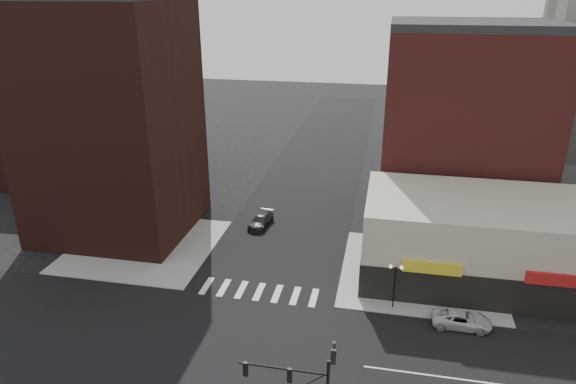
# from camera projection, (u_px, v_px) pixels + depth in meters

# --- Properties ---
(ground) EXTENTS (240.00, 240.00, 0.00)m
(ground) POSITION_uv_depth(u_px,v_px,m) (234.00, 349.00, 39.80)
(ground) COLOR black
(ground) RESTS_ON ground
(road_ew) EXTENTS (200.00, 14.00, 0.02)m
(road_ew) POSITION_uv_depth(u_px,v_px,m) (234.00, 349.00, 39.80)
(road_ew) COLOR black
(road_ew) RESTS_ON ground
(road_ns) EXTENTS (14.00, 200.00, 0.02)m
(road_ns) POSITION_uv_depth(u_px,v_px,m) (234.00, 349.00, 39.80)
(road_ns) COLOR black
(road_ns) RESTS_ON ground
(sidewalk_nw) EXTENTS (15.00, 15.00, 0.12)m
(sidewalk_nw) POSITION_uv_depth(u_px,v_px,m) (145.00, 245.00, 55.62)
(sidewalk_nw) COLOR gray
(sidewalk_nw) RESTS_ON ground
(sidewalk_ne) EXTENTS (15.00, 15.00, 0.12)m
(sidewalk_ne) POSITION_uv_depth(u_px,v_px,m) (419.00, 273.00, 50.33)
(sidewalk_ne) COLOR gray
(sidewalk_ne) RESTS_ON ground
(building_nw) EXTENTS (16.00, 15.00, 25.00)m
(building_nw) POSITION_uv_depth(u_px,v_px,m) (111.00, 123.00, 55.46)
(building_nw) COLOR #361611
(building_nw) RESTS_ON ground
(building_nw_low) EXTENTS (20.00, 18.00, 12.00)m
(building_nw_low) POSITION_uv_depth(u_px,v_px,m) (89.00, 136.00, 74.36)
(building_nw_low) COLOR #361611
(building_nw_low) RESTS_ON ground
(building_ne_midrise) EXTENTS (18.00, 15.00, 22.00)m
(building_ne_midrise) POSITION_uv_depth(u_px,v_px,m) (463.00, 128.00, 59.09)
(building_ne_midrise) COLOR maroon
(building_ne_midrise) RESTS_ON ground
(building_ne_row) EXTENTS (24.20, 12.20, 8.00)m
(building_ne_row) POSITION_uv_depth(u_px,v_px,m) (493.00, 247.00, 48.39)
(building_ne_row) COLOR #B3A68E
(building_ne_row) RESTS_ON ground
(traffic_signal) EXTENTS (5.59, 3.09, 7.77)m
(traffic_signal) POSITION_uv_depth(u_px,v_px,m) (312.00, 383.00, 29.51)
(traffic_signal) COLOR black
(traffic_signal) RESTS_ON ground
(street_lamp_ne) EXTENTS (1.22, 0.32, 4.16)m
(street_lamp_ne) POSITION_uv_depth(u_px,v_px,m) (395.00, 275.00, 43.67)
(street_lamp_ne) COLOR black
(street_lamp_ne) RESTS_ON sidewalk_ne
(white_suv) EXTENTS (4.84, 2.27, 1.34)m
(white_suv) POSITION_uv_depth(u_px,v_px,m) (462.00, 319.00, 42.26)
(white_suv) COLOR silver
(white_suv) RESTS_ON ground
(dark_sedan_north) EXTENTS (2.50, 4.95, 1.38)m
(dark_sedan_north) POSITION_uv_depth(u_px,v_px,m) (261.00, 221.00, 60.07)
(dark_sedan_north) COLOR black
(dark_sedan_north) RESTS_ON ground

